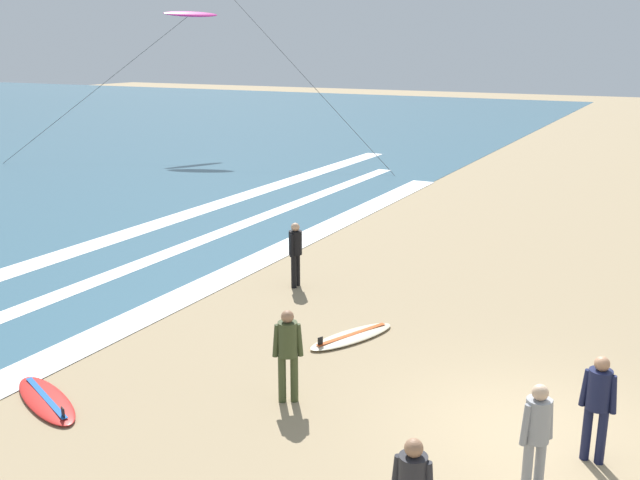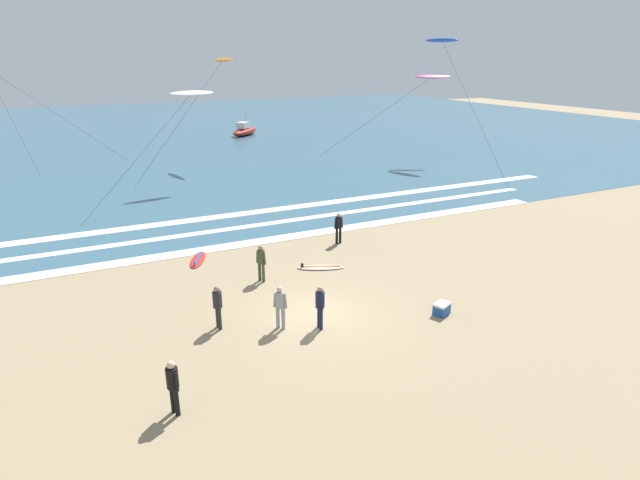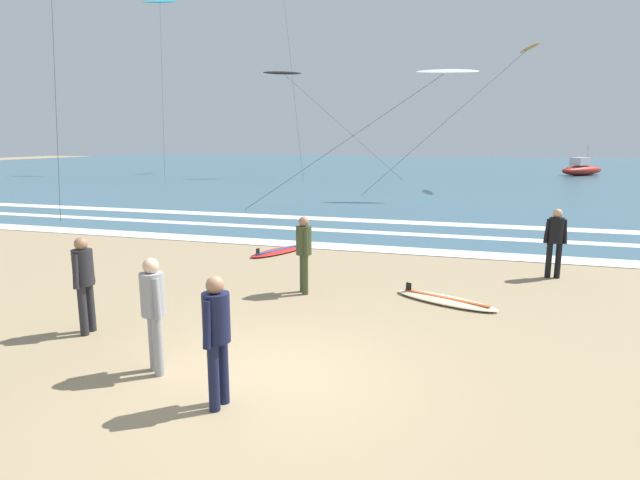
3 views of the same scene
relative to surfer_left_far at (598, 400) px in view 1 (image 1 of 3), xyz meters
name	(u,v)px [view 1 (image 1 of 3)]	position (x,y,z in m)	size (l,w,h in m)	color
ground_plane	(532,435)	(0.31, 0.89, -0.96)	(160.00, 160.00, 0.00)	#9E8763
wave_foam_shoreline	(85,343)	(-0.34, 9.39, -0.94)	(39.22, 0.95, 0.01)	white
surfer_left_far	(598,400)	(0.00, 0.00, 0.00)	(0.32, 0.51, 1.60)	#141938
surfer_right_near	(537,431)	(-1.24, 0.58, 0.00)	(0.45, 0.39, 1.60)	gray
surfer_foreground_main	(288,348)	(-0.48, 4.67, 0.00)	(0.34, 0.48, 1.60)	#384223
surfer_left_near	(295,249)	(4.62, 7.44, 0.00)	(0.51, 0.32, 1.60)	black
surfboard_right_spare	(46,400)	(-2.38, 8.18, -0.91)	(1.39, 2.16, 0.25)	red
surfboard_near_water	(352,336)	(2.36, 4.86, -0.91)	(2.17, 1.37, 0.25)	beige
kite_magenta_far_right	(190,15)	(22.57, 24.14, 6.33)	(10.15, 6.57, 7.55)	#CC2384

